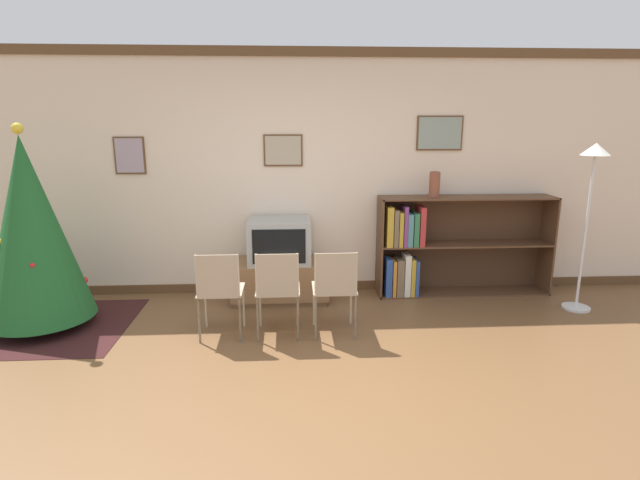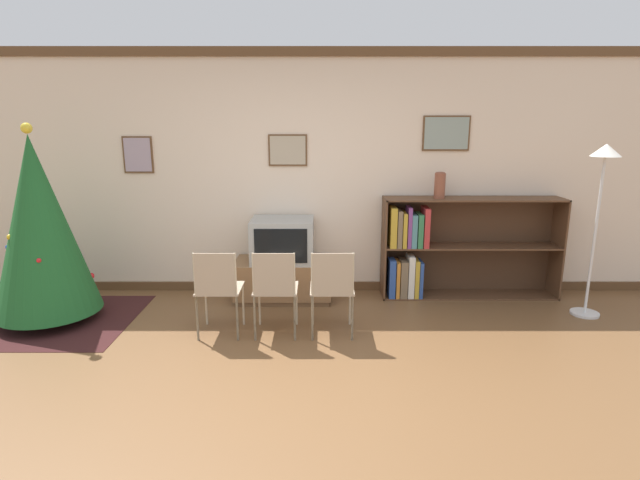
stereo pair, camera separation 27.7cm
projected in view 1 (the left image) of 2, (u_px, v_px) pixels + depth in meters
ground_plane at (296, 402)px, 3.54m from camera, size 24.00×24.00×0.00m
wall_back at (292, 174)px, 5.58m from camera, size 8.73×0.11×2.70m
area_rug at (45, 326)px, 4.82m from camera, size 1.61×1.41×0.01m
christmas_tree at (31, 230)px, 4.59m from camera, size 0.97×0.97×1.92m
tv_console at (280, 280)px, 5.51m from camera, size 1.05×0.55×0.44m
television at (279, 241)px, 5.40m from camera, size 0.67×0.53×0.47m
folding_chair_left at (220, 289)px, 4.46m from camera, size 0.40×0.40×0.82m
folding_chair_center at (278, 288)px, 4.48m from camera, size 0.40×0.40×0.82m
folding_chair_right at (335, 287)px, 4.51m from camera, size 0.40×0.40×0.82m
bookshelf at (434, 247)px, 5.64m from camera, size 1.96×0.36×1.12m
vase at (435, 184)px, 5.44m from camera, size 0.12×0.12×0.28m
standing_lamp at (592, 184)px, 4.97m from camera, size 0.28×0.28×1.73m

